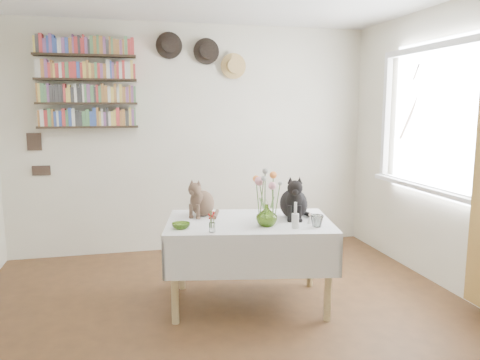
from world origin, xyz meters
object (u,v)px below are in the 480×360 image
object	(u,v)px
black_cat	(294,196)
bookshelf_unit	(87,83)
flower_vase	(267,215)
dining_table	(249,241)
tabby_cat	(203,196)

from	to	relation	value
black_cat	bookshelf_unit	xyz separation A→B (m)	(-1.70, 1.54, 0.96)
flower_vase	bookshelf_unit	size ratio (longest dim) A/B	0.17
black_cat	dining_table	bearing A→B (deg)	-161.33
tabby_cat	flower_vase	bearing A→B (deg)	-7.76
flower_vase	tabby_cat	bearing A→B (deg)	131.42
tabby_cat	flower_vase	distance (m)	0.64
tabby_cat	flower_vase	world-z (taller)	tabby_cat
flower_vase	bookshelf_unit	distance (m)	2.49
tabby_cat	bookshelf_unit	xyz separation A→B (m)	(-0.98, 1.28, 0.98)
dining_table	flower_vase	size ratio (longest dim) A/B	8.55
dining_table	tabby_cat	bearing A→B (deg)	140.60
black_cat	bookshelf_unit	bearing A→B (deg)	154.10
flower_vase	bookshelf_unit	xyz separation A→B (m)	(-1.40, 1.76, 1.06)
tabby_cat	black_cat	world-z (taller)	black_cat
bookshelf_unit	flower_vase	bearing A→B (deg)	-51.46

